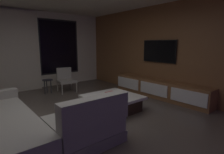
{
  "coord_description": "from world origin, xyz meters",
  "views": [
    {
      "loc": [
        -1.58,
        -3.02,
        1.55
      ],
      "look_at": [
        1.17,
        0.3,
        0.77
      ],
      "focal_mm": 28.89,
      "sensor_mm": 36.0,
      "label": 1
    }
  ],
  "objects": [
    {
      "name": "back_wall_with_window",
      "position": [
        -0.06,
        3.62,
        1.34
      ],
      "size": [
        6.6,
        0.3,
        2.7
      ],
      "color": "silver",
      "rests_on": "floor"
    },
    {
      "name": "media_console",
      "position": [
        2.77,
        0.05,
        0.25
      ],
      "size": [
        0.46,
        3.1,
        0.52
      ],
      "color": "brown",
      "rests_on": "floor"
    },
    {
      "name": "side_stool",
      "position": [
        0.4,
        2.56,
        0.37
      ],
      "size": [
        0.32,
        0.32,
        0.46
      ],
      "color": "#333338",
      "rests_on": "floor"
    },
    {
      "name": "mounted_tv",
      "position": [
        2.95,
        0.25,
        1.35
      ],
      "size": [
        0.05,
        1.14,
        0.66
      ],
      "color": "black"
    },
    {
      "name": "book_stack_on_coffee_table",
      "position": [
        1.1,
        0.24,
        0.38
      ],
      "size": [
        0.27,
        0.23,
        0.05
      ],
      "color": "silver",
      "rests_on": "coffee_table"
    },
    {
      "name": "coffee_table",
      "position": [
        1.04,
        0.12,
        0.19
      ],
      "size": [
        1.16,
        1.16,
        0.36
      ],
      "color": "#352619",
      "rests_on": "floor"
    },
    {
      "name": "media_wall",
      "position": [
        3.06,
        0.0,
        1.35
      ],
      "size": [
        0.12,
        7.8,
        2.7
      ],
      "color": "brown",
      "rests_on": "floor"
    },
    {
      "name": "floor",
      "position": [
        0.0,
        0.0,
        0.0
      ],
      "size": [
        9.2,
        9.2,
        0.0
      ],
      "primitive_type": "plane",
      "color": "#564C44"
    },
    {
      "name": "accent_chair_near_window",
      "position": [
        0.99,
        2.49,
        0.43
      ],
      "size": [
        0.6,
        0.62,
        0.78
      ],
      "color": "#B2ADA0",
      "rests_on": "floor"
    },
    {
      "name": "sectional_couch",
      "position": [
        -0.94,
        -0.08,
        0.29
      ],
      "size": [
        1.98,
        2.5,
        0.82
      ],
      "color": "gray",
      "rests_on": "floor"
    }
  ]
}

